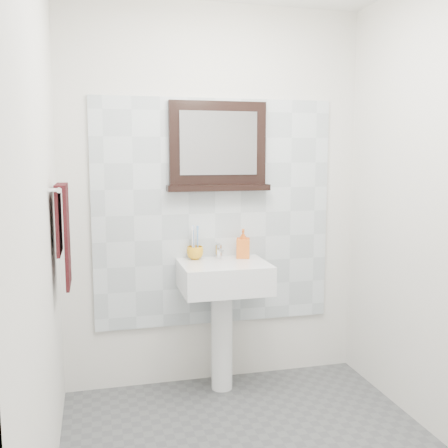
% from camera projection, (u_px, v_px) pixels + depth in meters
% --- Properties ---
extents(back_wall, '(2.00, 0.01, 2.50)m').
position_uv_depth(back_wall, '(214.00, 198.00, 3.48)').
color(back_wall, silver).
rests_on(back_wall, ground).
extents(front_wall, '(2.00, 0.01, 2.50)m').
position_uv_depth(front_wall, '(405.00, 267.00, 1.37)').
color(front_wall, silver).
rests_on(front_wall, ground).
extents(left_wall, '(0.01, 2.20, 2.50)m').
position_uv_depth(left_wall, '(41.00, 225.00, 2.18)').
color(left_wall, silver).
rests_on(left_wall, ground).
extents(splashback, '(1.60, 0.02, 1.50)m').
position_uv_depth(splashback, '(215.00, 213.00, 3.48)').
color(splashback, silver).
rests_on(splashback, back_wall).
extents(pedestal_sink, '(0.55, 0.44, 0.96)m').
position_uv_depth(pedestal_sink, '(224.00, 291.00, 3.34)').
color(pedestal_sink, white).
rests_on(pedestal_sink, ground).
extents(toothbrush_cup, '(0.14, 0.14, 0.09)m').
position_uv_depth(toothbrush_cup, '(195.00, 253.00, 3.41)').
color(toothbrush_cup, gold).
rests_on(toothbrush_cup, pedestal_sink).
extents(toothbrushes, '(0.05, 0.04, 0.21)m').
position_uv_depth(toothbrushes, '(195.00, 241.00, 3.40)').
color(toothbrushes, white).
rests_on(toothbrushes, toothbrush_cup).
extents(soap_dispenser, '(0.11, 0.11, 0.19)m').
position_uv_depth(soap_dispenser, '(243.00, 243.00, 3.45)').
color(soap_dispenser, '#E6441B').
rests_on(soap_dispenser, pedestal_sink).
extents(framed_mirror, '(0.68, 0.11, 0.58)m').
position_uv_depth(framed_mirror, '(218.00, 149.00, 3.40)').
color(framed_mirror, black).
rests_on(framed_mirror, back_wall).
extents(towel_bar, '(0.07, 0.40, 0.03)m').
position_uv_depth(towel_bar, '(60.00, 188.00, 2.75)').
color(towel_bar, silver).
rests_on(towel_bar, left_wall).
extents(hand_towel, '(0.06, 0.30, 0.55)m').
position_uv_depth(hand_towel, '(64.00, 227.00, 2.78)').
color(hand_towel, black).
rests_on(hand_towel, towel_bar).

